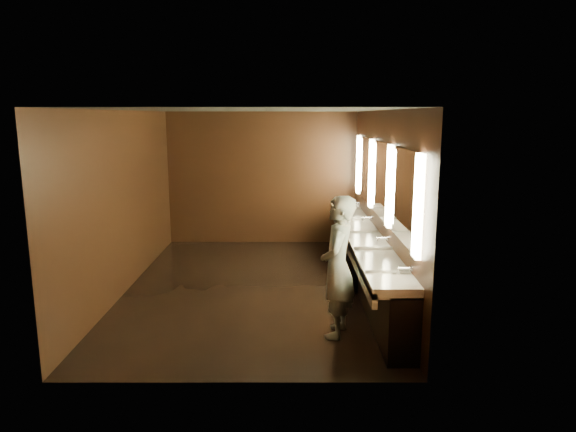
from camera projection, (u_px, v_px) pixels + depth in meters
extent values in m
plane|color=black|center=(254.00, 287.00, 8.26)|extent=(6.00, 6.00, 0.00)
cube|color=#2D2D2B|center=(251.00, 110.00, 7.72)|extent=(4.00, 6.00, 0.02)
cube|color=black|center=(262.00, 178.00, 10.94)|extent=(4.00, 0.02, 2.80)
cube|color=black|center=(232.00, 252.00, 5.05)|extent=(4.00, 0.02, 2.80)
cube|color=black|center=(124.00, 202.00, 7.99)|extent=(0.02, 6.00, 2.80)
cube|color=black|center=(381.00, 202.00, 7.99)|extent=(0.02, 6.00, 2.80)
cube|color=black|center=(367.00, 263.00, 8.19)|extent=(0.36, 5.40, 0.81)
cube|color=white|center=(362.00, 236.00, 8.10)|extent=(0.55, 5.40, 0.12)
cube|color=white|center=(346.00, 241.00, 8.12)|extent=(0.06, 5.40, 0.18)
cylinder|color=silver|center=(406.00, 268.00, 5.92)|extent=(0.18, 0.04, 0.04)
cylinder|color=silver|center=(382.00, 238.00, 7.35)|extent=(0.18, 0.04, 0.04)
cylinder|color=silver|center=(367.00, 218.00, 8.79)|extent=(0.18, 0.04, 0.04)
cylinder|color=silver|center=(356.00, 204.00, 10.23)|extent=(0.18, 0.04, 0.04)
cube|color=#FFF4B7|center=(418.00, 207.00, 5.57)|extent=(0.06, 0.22, 1.15)
cube|color=white|center=(403.00, 195.00, 6.36)|extent=(0.03, 1.32, 1.15)
cube|color=#FFF4B7|center=(390.00, 186.00, 7.14)|extent=(0.06, 0.23, 1.15)
cube|color=white|center=(380.00, 179.00, 7.93)|extent=(0.03, 1.32, 1.15)
cube|color=#FFF4B7|center=(371.00, 174.00, 8.71)|extent=(0.06, 0.23, 1.15)
cube|color=white|center=(365.00, 169.00, 9.50)|extent=(0.03, 1.32, 1.15)
cube|color=#FFF4B7|center=(358.00, 165.00, 10.28)|extent=(0.06, 0.22, 1.15)
imported|color=#88BFCB|center=(338.00, 267.00, 6.33)|extent=(0.57, 0.73, 1.77)
cylinder|color=black|center=(353.00, 274.00, 8.09)|extent=(0.40, 0.40, 0.52)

